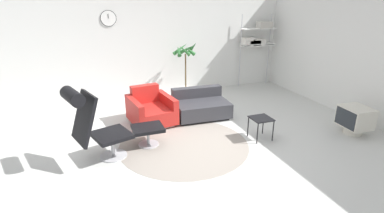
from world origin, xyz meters
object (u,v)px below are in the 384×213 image
(lounge_chair, at_px, (91,120))
(crt_television, at_px, (355,119))
(potted_plant, at_px, (186,71))
(couch_low, at_px, (201,106))
(ottoman, at_px, (148,131))
(shelf_unit, at_px, (257,38))
(side_table, at_px, (261,121))
(armchair_red, at_px, (151,111))

(lounge_chair, height_order, crt_television, lounge_chair)
(crt_television, distance_m, potted_plant, 4.00)
(couch_low, bearing_deg, ottoman, 37.46)
(ottoman, relative_size, potted_plant, 0.36)
(ottoman, height_order, couch_low, couch_low)
(ottoman, distance_m, potted_plant, 2.86)
(couch_low, xyz_separation_m, shelf_unit, (2.36, 1.67, 1.17))
(crt_television, bearing_deg, potted_plant, 39.14)
(couch_low, xyz_separation_m, side_table, (0.62, -1.43, 0.14))
(side_table, bearing_deg, ottoman, 166.92)
(armchair_red, distance_m, side_table, 2.24)
(side_table, xyz_separation_m, potted_plant, (-0.47, 2.84, 0.32))
(crt_television, relative_size, potted_plant, 0.40)
(armchair_red, relative_size, shelf_unit, 0.50)
(ottoman, relative_size, shelf_unit, 0.26)
(armchair_red, xyz_separation_m, potted_plant, (1.26, 1.42, 0.41))
(lounge_chair, xyz_separation_m, couch_low, (2.29, 1.25, -0.51))
(potted_plant, bearing_deg, lounge_chair, -132.44)
(lounge_chair, bearing_deg, couch_low, 100.97)
(shelf_unit, bearing_deg, side_table, -119.30)
(crt_television, height_order, shelf_unit, shelf_unit)
(couch_low, xyz_separation_m, potted_plant, (0.15, 1.42, 0.46))
(shelf_unit, bearing_deg, crt_television, -88.76)
(couch_low, distance_m, crt_television, 3.05)
(armchair_red, bearing_deg, potted_plant, -139.57)
(side_table, relative_size, crt_television, 0.71)
(armchair_red, height_order, potted_plant, potted_plant)
(potted_plant, bearing_deg, shelf_unit, 6.64)
(armchair_red, relative_size, couch_low, 0.86)
(lounge_chair, distance_m, armchair_red, 1.79)
(couch_low, height_order, side_table, couch_low)
(couch_low, xyz_separation_m, crt_television, (2.43, -1.84, 0.07))
(lounge_chair, relative_size, potted_plant, 0.85)
(ottoman, xyz_separation_m, couch_low, (1.38, 0.96, -0.05))
(side_table, relative_size, potted_plant, 0.28)
(armchair_red, distance_m, crt_television, 3.99)
(armchair_red, bearing_deg, shelf_unit, -162.16)
(armchair_red, xyz_separation_m, side_table, (1.73, -1.43, 0.09))
(couch_low, bearing_deg, lounge_chair, 31.24)
(ottoman, relative_size, armchair_red, 0.52)
(side_table, distance_m, crt_television, 1.86)
(lounge_chair, relative_size, armchair_red, 1.23)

